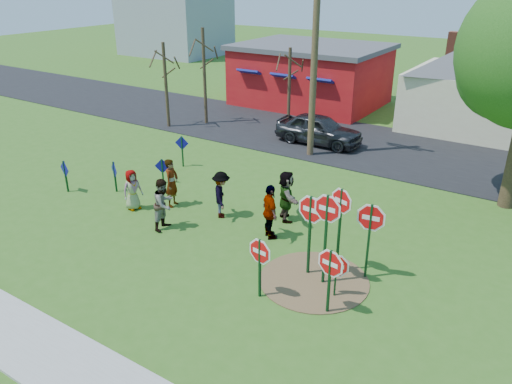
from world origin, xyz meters
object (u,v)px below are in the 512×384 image
person_a (132,190)px  stop_sign_d (370,223)px  suv (319,129)px  stop_sign_c (327,219)px  utility_pole (315,44)px  person_b (172,183)px  stop_sign_b (341,209)px  stop_sign_a (260,256)px

person_a → stop_sign_d: bearing=-72.9°
suv → stop_sign_c: bearing=-152.7°
suv → utility_pole: 4.78m
stop_sign_c → person_b: (-7.14, 1.58, -1.12)m
person_b → person_a: bearing=121.9°
stop_sign_b → person_a: size_ratio=1.81×
person_b → utility_pole: 9.27m
stop_sign_a → stop_sign_d: stop_sign_d is taller
person_b → stop_sign_b: bearing=-108.8°
suv → person_b: bearing=172.3°
stop_sign_a → suv: (-4.62, 12.86, -0.48)m
stop_sign_b → person_b: 7.33m
person_a → person_b: size_ratio=0.83×
stop_sign_a → utility_pole: size_ratio=0.19×
stop_sign_b → suv: (-5.87, 10.53, -1.25)m
utility_pole → stop_sign_d: bearing=-53.9°
stop_sign_d → person_b: bearing=167.6°
stop_sign_b → stop_sign_d: (0.85, 0.15, -0.27)m
stop_sign_a → person_b: 6.74m
stop_sign_a → stop_sign_d: (2.10, 2.49, 0.49)m
person_b → stop_sign_c: bearing=-115.0°
person_b → suv: person_b is taller
stop_sign_a → suv: stop_sign_a is taller
stop_sign_d → person_a: stop_sign_d is taller
stop_sign_a → stop_sign_b: 2.75m
stop_sign_a → person_b: size_ratio=1.02×
person_a → suv: (2.39, 10.76, 0.03)m
stop_sign_a → stop_sign_c: 2.09m
stop_sign_b → utility_pole: 10.84m
stop_sign_b → stop_sign_d: stop_sign_b is taller
person_b → suv: (1.34, 9.73, -0.13)m
stop_sign_c → suv: size_ratio=0.65×
suv → utility_pole: utility_pole is taller
stop_sign_b → suv: bearing=138.1°
stop_sign_c → suv: stop_sign_c is taller
person_a → suv: suv is taller
stop_sign_c → person_b: stop_sign_c is taller
stop_sign_b → stop_sign_d: size_ratio=1.12×
stop_sign_a → stop_sign_b: (1.24, 2.34, 0.77)m
stop_sign_b → person_a: bearing=-159.4°
stop_sign_d → suv: (-6.72, 10.37, -0.98)m
stop_sign_a → stop_sign_c: (1.18, 1.55, 0.77)m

